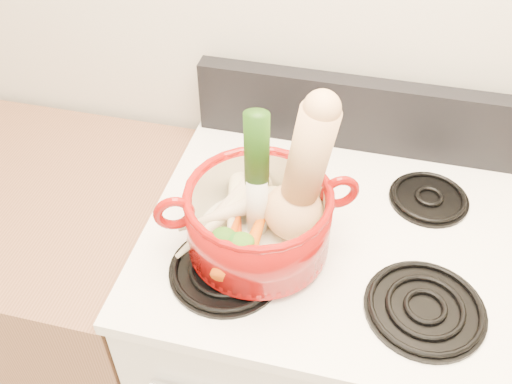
% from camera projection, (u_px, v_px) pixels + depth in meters
% --- Properties ---
extents(stove_body, '(0.76, 0.65, 0.92)m').
position_uv_depth(stove_body, '(317.00, 354.00, 1.53)').
color(stove_body, white).
rests_on(stove_body, floor).
extents(cooktop, '(0.78, 0.67, 0.03)m').
position_uv_depth(cooktop, '(333.00, 235.00, 1.21)').
color(cooktop, white).
rests_on(cooktop, stove_body).
extents(control_backsplash, '(0.76, 0.05, 0.18)m').
position_uv_depth(control_backsplash, '(356.00, 114.00, 1.35)').
color(control_backsplash, black).
rests_on(control_backsplash, cooktop).
extents(burner_front_left, '(0.22, 0.22, 0.02)m').
position_uv_depth(burner_front_left, '(226.00, 269.00, 1.11)').
color(burner_front_left, black).
rests_on(burner_front_left, cooktop).
extents(burner_front_right, '(0.22, 0.22, 0.02)m').
position_uv_depth(burner_front_right, '(425.00, 308.00, 1.04)').
color(burner_front_right, black).
rests_on(burner_front_right, cooktop).
extents(burner_back_left, '(0.17, 0.17, 0.02)m').
position_uv_depth(burner_back_left, '(262.00, 170.00, 1.32)').
color(burner_back_left, black).
rests_on(burner_back_left, cooktop).
extents(burner_back_right, '(0.17, 0.17, 0.02)m').
position_uv_depth(burner_back_right, '(429.00, 197.00, 1.26)').
color(burner_back_right, black).
rests_on(burner_back_right, cooktop).
extents(dutch_oven, '(0.37, 0.37, 0.14)m').
position_uv_depth(dutch_oven, '(258.00, 220.00, 1.10)').
color(dutch_oven, maroon).
rests_on(dutch_oven, burner_front_left).
extents(pot_handle_left, '(0.08, 0.05, 0.08)m').
position_uv_depth(pot_handle_left, '(174.00, 213.00, 1.05)').
color(pot_handle_left, maroon).
rests_on(pot_handle_left, dutch_oven).
extents(pot_handle_right, '(0.08, 0.05, 0.08)m').
position_uv_depth(pot_handle_right, '(340.00, 192.00, 1.09)').
color(pot_handle_right, maroon).
rests_on(pot_handle_right, dutch_oven).
extents(squash, '(0.19, 0.17, 0.32)m').
position_uv_depth(squash, '(306.00, 175.00, 1.03)').
color(squash, tan).
rests_on(squash, dutch_oven).
extents(leek, '(0.05, 0.06, 0.30)m').
position_uv_depth(leek, '(257.00, 173.00, 1.03)').
color(leek, silver).
rests_on(leek, dutch_oven).
extents(ginger, '(0.09, 0.07, 0.04)m').
position_uv_depth(ginger, '(271.00, 198.00, 1.17)').
color(ginger, tan).
rests_on(ginger, dutch_oven).
extents(parsnip_0, '(0.16, 0.24, 0.07)m').
position_uv_depth(parsnip_0, '(222.00, 215.00, 1.12)').
color(parsnip_0, beige).
rests_on(parsnip_0, dutch_oven).
extents(parsnip_1, '(0.15, 0.17, 0.06)m').
position_uv_depth(parsnip_1, '(226.00, 214.00, 1.13)').
color(parsnip_1, beige).
rests_on(parsnip_1, dutch_oven).
extents(parsnip_2, '(0.08, 0.22, 0.07)m').
position_uv_depth(parsnip_2, '(235.00, 194.00, 1.15)').
color(parsnip_2, beige).
rests_on(parsnip_2, dutch_oven).
extents(parsnip_3, '(0.20, 0.15, 0.06)m').
position_uv_depth(parsnip_3, '(227.00, 211.00, 1.11)').
color(parsnip_3, beige).
rests_on(parsnip_3, dutch_oven).
extents(parsnip_4, '(0.13, 0.21, 0.06)m').
position_uv_depth(parsnip_4, '(238.00, 192.00, 1.15)').
color(parsnip_4, beige).
rests_on(parsnip_4, dutch_oven).
extents(carrot_0, '(0.07, 0.16, 0.04)m').
position_uv_depth(carrot_0, '(238.00, 245.00, 1.08)').
color(carrot_0, '#C73609').
rests_on(carrot_0, dutch_oven).
extents(carrot_1, '(0.03, 0.16, 0.05)m').
position_uv_depth(carrot_1, '(230.00, 244.00, 1.08)').
color(carrot_1, '#D8420A').
rests_on(carrot_1, dutch_oven).
extents(carrot_2, '(0.04, 0.19, 0.05)m').
position_uv_depth(carrot_2, '(257.00, 233.00, 1.08)').
color(carrot_2, '#D4570A').
rests_on(carrot_2, dutch_oven).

